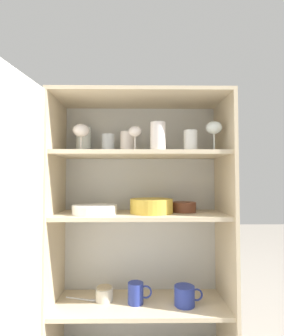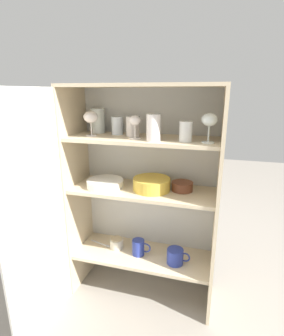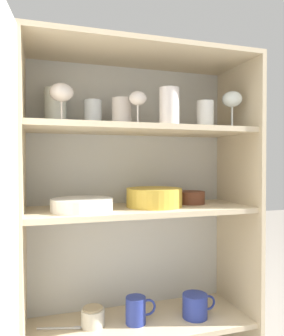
% 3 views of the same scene
% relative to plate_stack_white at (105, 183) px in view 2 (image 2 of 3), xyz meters
% --- Properties ---
extents(ground_plane, '(8.00, 8.00, 0.00)m').
position_rel_plate_stack_white_xyz_m(ground_plane, '(0.23, -0.13, -0.74)').
color(ground_plane, gray).
extents(cupboard_back_panel, '(0.89, 0.02, 1.30)m').
position_rel_plate_stack_white_xyz_m(cupboard_back_panel, '(0.23, 0.19, -0.09)').
color(cupboard_back_panel, silver).
rests_on(cupboard_back_panel, ground_plane).
extents(cupboard_side_left, '(0.02, 0.35, 1.30)m').
position_rel_plate_stack_white_xyz_m(cupboard_side_left, '(-0.21, 0.02, -0.09)').
color(cupboard_side_left, '#CCB793').
rests_on(cupboard_side_left, ground_plane).
extents(cupboard_side_right, '(0.02, 0.35, 1.30)m').
position_rel_plate_stack_white_xyz_m(cupboard_side_right, '(0.66, 0.02, -0.09)').
color(cupboard_side_right, '#CCB793').
rests_on(cupboard_side_right, ground_plane).
extents(cupboard_top_panel, '(0.89, 0.35, 0.02)m').
position_rel_plate_stack_white_xyz_m(cupboard_top_panel, '(0.23, 0.02, 0.57)').
color(cupboard_top_panel, '#CCB793').
rests_on(cupboard_top_panel, cupboard_side_left).
extents(shelf_board_lower, '(0.85, 0.31, 0.02)m').
position_rel_plate_stack_white_xyz_m(shelf_board_lower, '(0.23, 0.02, -0.48)').
color(shelf_board_lower, beige).
extents(shelf_board_middle, '(0.85, 0.31, 0.02)m').
position_rel_plate_stack_white_xyz_m(shelf_board_middle, '(0.23, 0.02, -0.03)').
color(shelf_board_middle, beige).
extents(shelf_board_upper, '(0.85, 0.31, 0.02)m').
position_rel_plate_stack_white_xyz_m(shelf_board_upper, '(0.23, 0.02, 0.28)').
color(shelf_board_upper, beige).
extents(cupboard_door, '(0.07, 0.44, 1.30)m').
position_rel_plate_stack_white_xyz_m(cupboard_door, '(-0.24, -0.37, -0.09)').
color(cupboard_door, silver).
rests_on(cupboard_door, ground_plane).
extents(tumbler_glass_0, '(0.08, 0.08, 0.15)m').
position_rel_plate_stack_white_xyz_m(tumbler_glass_0, '(-0.09, 0.12, 0.36)').
color(tumbler_glass_0, white).
rests_on(tumbler_glass_0, shelf_board_upper).
extents(tumbler_glass_1, '(0.08, 0.08, 0.11)m').
position_rel_plate_stack_white_xyz_m(tumbler_glass_1, '(0.16, 0.06, 0.34)').
color(tumbler_glass_1, silver).
rests_on(tumbler_glass_1, shelf_board_upper).
extents(tumbler_glass_2, '(0.07, 0.07, 0.14)m').
position_rel_plate_stack_white_xyz_m(tumbler_glass_2, '(0.31, -0.06, 0.36)').
color(tumbler_glass_2, silver).
rests_on(tumbler_glass_2, shelf_board_upper).
extents(tumbler_glass_3, '(0.07, 0.07, 0.10)m').
position_rel_plate_stack_white_xyz_m(tumbler_glass_3, '(0.48, -0.03, 0.34)').
color(tumbler_glass_3, white).
rests_on(tumbler_glass_3, shelf_board_upper).
extents(tumbler_glass_4, '(0.07, 0.07, 0.11)m').
position_rel_plate_stack_white_xyz_m(tumbler_glass_4, '(0.05, 0.09, 0.34)').
color(tumbler_glass_4, white).
rests_on(tumbler_glass_4, shelf_board_upper).
extents(wine_glass_0, '(0.07, 0.07, 0.13)m').
position_rel_plate_stack_white_xyz_m(wine_glass_0, '(0.20, -0.03, 0.38)').
color(wine_glass_0, silver).
rests_on(wine_glass_0, shelf_board_upper).
extents(wine_glass_1, '(0.08, 0.08, 0.15)m').
position_rel_plate_stack_white_xyz_m(wine_glass_1, '(0.59, -0.04, 0.40)').
color(wine_glass_1, white).
rests_on(wine_glass_1, shelf_board_upper).
extents(wine_glass_2, '(0.08, 0.08, 0.14)m').
position_rel_plate_stack_white_xyz_m(wine_glass_2, '(-0.07, -0.01, 0.39)').
color(wine_glass_2, silver).
rests_on(wine_glass_2, shelf_board_upper).
extents(plate_stack_white, '(0.22, 0.22, 0.04)m').
position_rel_plate_stack_white_xyz_m(plate_stack_white, '(0.00, 0.00, 0.00)').
color(plate_stack_white, white).
rests_on(plate_stack_white, shelf_board_middle).
extents(mixing_bowl_large, '(0.22, 0.22, 0.07)m').
position_rel_plate_stack_white_xyz_m(mixing_bowl_large, '(0.29, 0.03, 0.02)').
color(mixing_bowl_large, gold).
rests_on(mixing_bowl_large, shelf_board_middle).
extents(serving_bowl_small, '(0.12, 0.12, 0.05)m').
position_rel_plate_stack_white_xyz_m(serving_bowl_small, '(0.46, 0.07, 0.01)').
color(serving_bowl_small, brown).
rests_on(serving_bowl_small, shelf_board_middle).
extents(coffee_mug_primary, '(0.14, 0.10, 0.09)m').
position_rel_plate_stack_white_xyz_m(coffee_mug_primary, '(0.45, -0.01, -0.42)').
color(coffee_mug_primary, '#283893').
rests_on(coffee_mug_primary, shelf_board_lower).
extents(coffee_mug_extra_1, '(0.12, 0.08, 0.10)m').
position_rel_plate_stack_white_xyz_m(coffee_mug_extra_1, '(0.21, 0.01, -0.42)').
color(coffee_mug_extra_1, '#283893').
rests_on(coffee_mug_extra_1, shelf_board_lower).
extents(storage_jar, '(0.09, 0.09, 0.07)m').
position_rel_plate_stack_white_xyz_m(storage_jar, '(0.04, 0.04, -0.43)').
color(storage_jar, beige).
rests_on(storage_jar, shelf_board_lower).
extents(serving_spoon, '(0.16, 0.06, 0.01)m').
position_rel_plate_stack_white_xyz_m(serving_spoon, '(-0.06, 0.05, -0.46)').
color(serving_spoon, silver).
rests_on(serving_spoon, shelf_board_lower).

